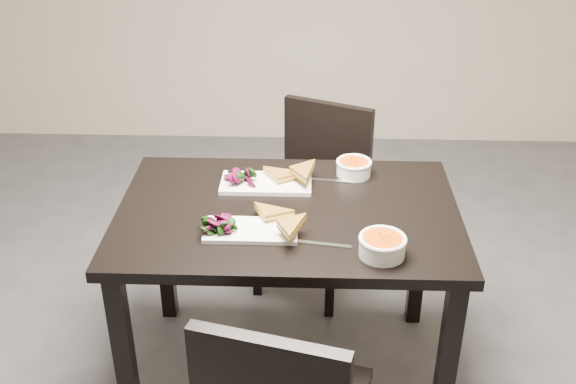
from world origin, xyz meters
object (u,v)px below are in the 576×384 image
object	(u,v)px
soup_bowl_near	(382,245)
plate_near	(251,230)
chair_far	(317,186)
soup_bowl_far	(354,167)
plate_far	(266,183)
table	(288,233)

from	to	relation	value
soup_bowl_near	plate_near	bearing A→B (deg)	164.30
plate_near	chair_far	bearing A→B (deg)	74.62
soup_bowl_far	plate_far	bearing A→B (deg)	-163.72
plate_near	plate_far	xyz separation A→B (m)	(0.03, 0.33, 0.00)
table	soup_bowl_near	distance (m)	0.43
soup_bowl_far	table	bearing A→B (deg)	-131.69
chair_far	plate_far	bearing A→B (deg)	-88.35
table	soup_bowl_far	xyz separation A→B (m)	(0.24, 0.27, 0.13)
table	chair_far	world-z (taller)	chair_far
chair_far	soup_bowl_near	distance (m)	1.00
table	soup_bowl_far	size ratio (longest dim) A/B	8.76
table	chair_far	xyz separation A→B (m)	(0.11, 0.66, -0.17)
plate_far	soup_bowl_far	xyz separation A→B (m)	(0.33, 0.10, 0.03)
chair_far	plate_near	distance (m)	0.89
chair_far	plate_near	bearing A→B (deg)	-81.83
plate_near	plate_far	distance (m)	0.33
plate_near	soup_bowl_far	bearing A→B (deg)	49.88
table	soup_bowl_near	xyz separation A→B (m)	(0.30, -0.27, 0.14)
table	plate_far	bearing A→B (deg)	116.68
soup_bowl_near	soup_bowl_far	distance (m)	0.55
plate_near	plate_far	world-z (taller)	plate_far
soup_bowl_near	plate_far	size ratio (longest dim) A/B	0.45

